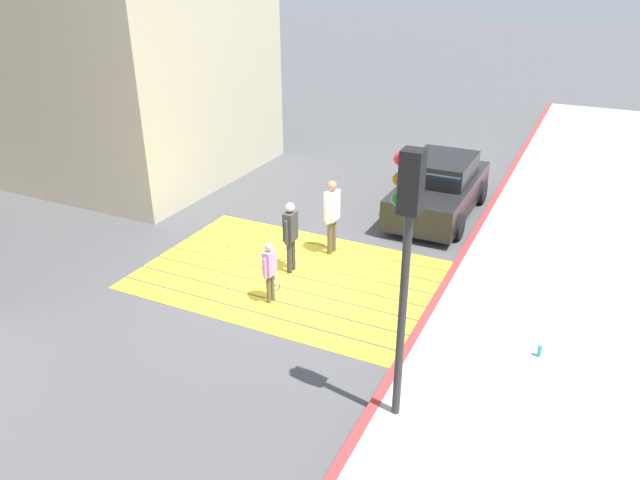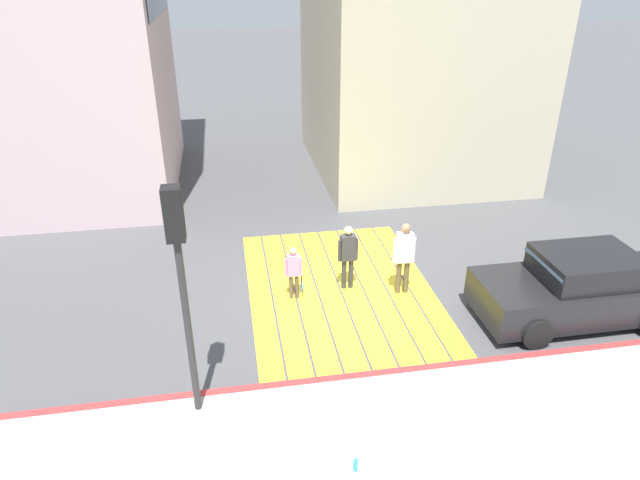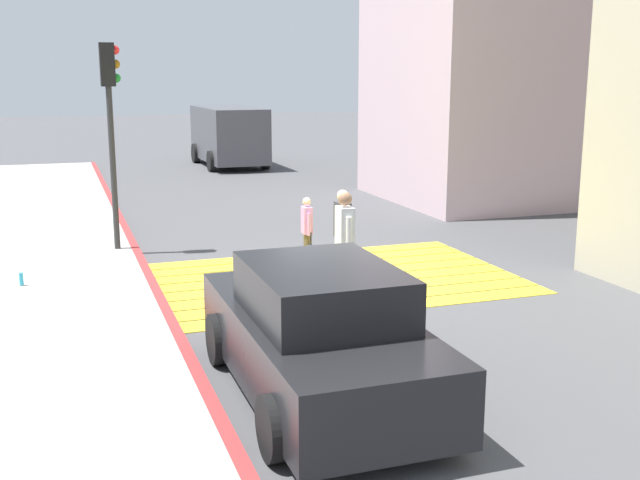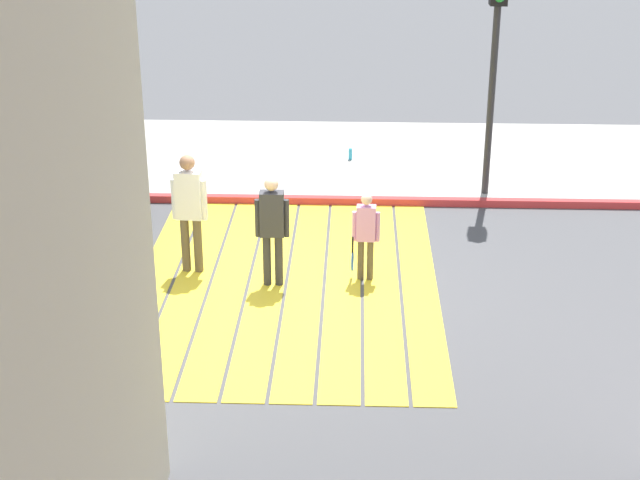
% 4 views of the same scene
% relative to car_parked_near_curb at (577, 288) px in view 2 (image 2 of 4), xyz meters
% --- Properties ---
extents(ground_plane, '(120.00, 120.00, 0.00)m').
position_rel_car_parked_near_curb_xyz_m(ground_plane, '(2.00, 4.84, -0.73)').
color(ground_plane, '#4C4C4F').
extents(crosswalk_stripes, '(6.40, 4.35, 0.01)m').
position_rel_car_parked_near_curb_xyz_m(crosswalk_stripes, '(2.00, 4.84, -0.73)').
color(crosswalk_stripes, yellow).
rests_on(crosswalk_stripes, ground).
extents(sidewalk_west, '(4.80, 40.00, 0.12)m').
position_rel_car_parked_near_curb_xyz_m(sidewalk_west, '(-3.60, 4.84, -0.67)').
color(sidewalk_west, '#ADA8A0').
rests_on(sidewalk_west, ground).
extents(curb_painted, '(0.16, 40.00, 0.13)m').
position_rel_car_parked_near_curb_xyz_m(curb_painted, '(-1.25, 4.84, -0.67)').
color(curb_painted, '#BC3333').
rests_on(curb_painted, ground).
extents(building_far_north, '(8.00, 6.04, 10.80)m').
position_rel_car_parked_near_curb_xyz_m(building_far_north, '(10.50, 12.08, 4.67)').
color(building_far_north, beige).
rests_on(building_far_north, ground).
extents(building_far_south, '(8.00, 7.03, 10.17)m').
position_rel_car_parked_near_curb_xyz_m(building_far_south, '(10.50, 0.46, 4.35)').
color(building_far_south, beige).
rests_on(building_far_south, ground).
extents(car_parked_near_curb, '(2.00, 4.31, 1.57)m').
position_rel_car_parked_near_curb_xyz_m(car_parked_near_curb, '(0.00, 0.00, 0.00)').
color(car_parked_near_curb, black).
rests_on(car_parked_near_curb, ground).
extents(traffic_light_corner, '(0.39, 0.28, 4.24)m').
position_rel_car_parked_near_curb_xyz_m(traffic_light_corner, '(-1.58, 8.11, 2.30)').
color(traffic_light_corner, '#2D2D2D').
rests_on(traffic_light_corner, ground).
extents(water_bottle, '(0.07, 0.07, 0.22)m').
position_rel_car_parked_near_curb_xyz_m(water_bottle, '(-3.38, 5.71, -0.50)').
color(water_bottle, '#33A5BF').
rests_on(water_bottle, sidewalk_west).
extents(pedestrian_adult_lead, '(0.26, 0.53, 1.81)m').
position_rel_car_parked_near_curb_xyz_m(pedestrian_adult_lead, '(1.62, 3.42, 0.32)').
color(pedestrian_adult_lead, brown).
rests_on(pedestrian_adult_lead, ground).
extents(pedestrian_adult_trailing, '(0.22, 0.48, 1.65)m').
position_rel_car_parked_near_curb_xyz_m(pedestrian_adult_trailing, '(2.05, 4.65, 0.22)').
color(pedestrian_adult_trailing, '#333338').
rests_on(pedestrian_adult_trailing, ground).
extents(pedestrian_child_with_racket, '(0.28, 0.41, 1.33)m').
position_rel_car_parked_near_curb_xyz_m(pedestrian_child_with_racket, '(1.81, 5.97, 0.02)').
color(pedestrian_child_with_racket, brown).
rests_on(pedestrian_child_with_racket, ground).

